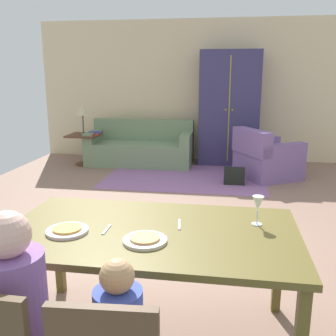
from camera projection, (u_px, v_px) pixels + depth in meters
ground_plane at (176, 217)px, 4.66m from camera, size 6.44×6.68×0.02m
back_wall at (200, 91)px, 7.58m from camera, size 6.44×0.10×2.70m
dining_table at (151, 240)px, 2.35m from camera, size 1.77×1.00×0.76m
plate_near_man at (67, 231)px, 2.29m from camera, size 0.25×0.25×0.02m
pizza_near_man at (67, 228)px, 2.28m from camera, size 0.17×0.17×0.01m
plate_near_child at (145, 240)px, 2.16m from camera, size 0.25×0.25×0.02m
pizza_near_child at (145, 238)px, 2.15m from camera, size 0.17×0.17×0.01m
wine_glass at (258, 204)px, 2.37m from camera, size 0.07×0.07×0.19m
fork at (107, 229)px, 2.32m from camera, size 0.02×0.15×0.01m
knife at (179, 224)px, 2.40m from camera, size 0.04×0.17×0.01m
person_man at (21, 329)px, 1.80m from camera, size 0.30×0.40×1.11m
area_rug at (185, 177)px, 6.43m from camera, size 2.60×1.80×0.01m
couch at (141, 148)px, 7.33m from camera, size 1.96×0.86×0.82m
armchair at (265, 159)px, 6.32m from camera, size 1.17×1.17×0.82m
armoire at (229, 108)px, 7.19m from camera, size 1.10×0.59×2.10m
side_table at (84, 145)px, 7.22m from camera, size 0.56×0.56×0.58m
table_lamp at (82, 111)px, 7.07m from camera, size 0.26×0.26×0.54m
book_lower at (93, 134)px, 7.09m from camera, size 0.22×0.16×0.03m
book_upper at (96, 132)px, 7.17m from camera, size 0.22×0.16×0.03m
handbag at (234, 176)px, 5.99m from camera, size 0.32×0.16×0.26m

